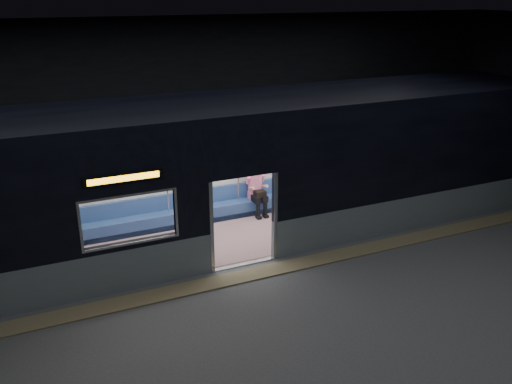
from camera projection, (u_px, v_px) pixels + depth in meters
station_floor at (264, 287)px, 11.03m from camera, size 24.00×14.00×0.01m
station_envelope at (265, 109)px, 9.74m from camera, size 24.00×14.00×5.00m
tactile_strip at (253, 274)px, 11.49m from camera, size 22.80×0.50×0.03m
metro_car at (218, 166)px, 12.55m from camera, size 18.00×3.04×3.35m
passenger at (256, 187)px, 14.33m from camera, size 0.43×0.70×1.36m
handbag at (260, 193)px, 14.18m from camera, size 0.33×0.30×0.14m
transit_map at (293, 153)px, 14.83m from camera, size 1.05×0.03×0.69m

